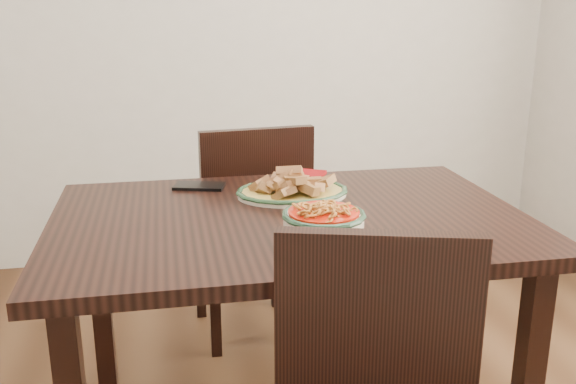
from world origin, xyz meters
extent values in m
cube|color=beige|center=(0.00, 1.75, 1.30)|extent=(3.50, 0.10, 2.60)
cube|color=black|center=(0.04, 0.14, 0.73)|extent=(1.32, 0.88, 0.04)
cube|color=black|center=(-0.53, 0.49, 0.35)|extent=(0.06, 0.06, 0.71)
cube|color=black|center=(0.61, 0.49, 0.35)|extent=(0.06, 0.06, 0.71)
cube|color=black|center=(0.01, 0.89, 0.43)|extent=(0.46, 0.46, 0.04)
cube|color=black|center=(0.17, 1.07, 0.21)|extent=(0.04, 0.04, 0.41)
cube|color=black|center=(-0.17, 1.04, 0.21)|extent=(0.04, 0.04, 0.41)
cube|color=black|center=(0.20, 0.74, 0.21)|extent=(0.04, 0.04, 0.41)
cube|color=black|center=(-0.14, 0.70, 0.21)|extent=(0.04, 0.04, 0.41)
cube|color=black|center=(0.04, 0.70, 0.67)|extent=(0.42, 0.09, 0.44)
cube|color=black|center=(0.12, -0.41, 0.67)|extent=(0.41, 0.15, 0.44)
ellipsoid|color=beige|center=(0.09, 0.32, 0.76)|extent=(0.34, 0.25, 0.02)
ellipsoid|color=gold|center=(0.09, 0.32, 0.76)|extent=(0.32, 0.24, 0.01)
torus|color=#19371E|center=(0.09, 0.32, 0.77)|extent=(0.26, 0.26, 0.01)
cylinder|color=beige|center=(0.10, -0.04, 0.78)|extent=(0.21, 0.21, 0.06)
torus|color=#183522|center=(0.10, -0.04, 0.81)|extent=(0.22, 0.22, 0.02)
cylinder|color=#AF1808|center=(0.10, -0.04, 0.81)|extent=(0.18, 0.18, 0.01)
cube|color=black|center=(-0.19, 0.46, 0.76)|extent=(0.18, 0.13, 0.01)
cube|color=maroon|center=(0.18, 0.54, 0.76)|extent=(0.15, 0.14, 0.01)
camera|label=1|loc=(-0.29, -1.54, 1.32)|focal=40.00mm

